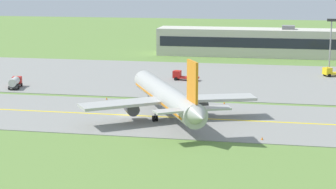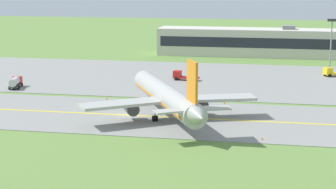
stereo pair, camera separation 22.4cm
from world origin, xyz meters
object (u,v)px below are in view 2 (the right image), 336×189
object	(u,v)px
airplane_lead	(167,96)
service_truck_fuel	(332,72)
service_truck_baggage	(15,82)
apron_light_mast	(331,39)
service_truck_pushback	(182,76)

from	to	relation	value
airplane_lead	service_truck_fuel	bearing A→B (deg)	57.53
service_truck_baggage	service_truck_fuel	bearing A→B (deg)	22.67
service_truck_fuel	apron_light_mast	world-z (taller)	apron_light_mast
airplane_lead	service_truck_fuel	xyz separation A→B (m)	(33.28, 52.30, -2.95)
airplane_lead	service_truck_baggage	bearing A→B (deg)	151.50
service_truck_fuel	service_truck_pushback	size ratio (longest dim) A/B	1.00
airplane_lead	service_truck_pushback	xyz separation A→B (m)	(-3.82, 39.31, -2.95)
apron_light_mast	service_truck_fuel	bearing A→B (deg)	-82.20
service_truck_baggage	apron_light_mast	size ratio (longest dim) A/B	0.43
service_truck_baggage	apron_light_mast	bearing A→B (deg)	24.61
service_truck_fuel	apron_light_mast	xyz separation A→B (m)	(-0.38, 2.78, 8.14)
airplane_lead	service_truck_baggage	world-z (taller)	airplane_lead
service_truck_baggage	service_truck_fuel	distance (m)	79.38
service_truck_fuel	service_truck_pushback	xyz separation A→B (m)	(-37.10, -12.98, 0.00)
apron_light_mast	service_truck_pushback	bearing A→B (deg)	-156.77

